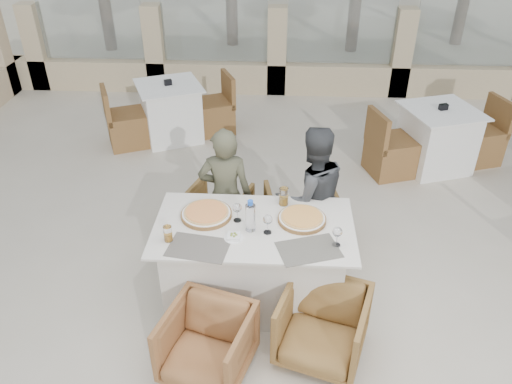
# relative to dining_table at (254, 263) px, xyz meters

# --- Properties ---
(ground) EXTENTS (80.00, 80.00, 0.00)m
(ground) POSITION_rel_dining_table_xyz_m (0.08, 0.06, -0.39)
(ground) COLOR beige
(ground) RESTS_ON ground
(perimeter_wall_far) EXTENTS (10.00, 0.34, 1.60)m
(perimeter_wall_far) POSITION_rel_dining_table_xyz_m (0.08, 4.86, 0.42)
(perimeter_wall_far) COLOR #CAB78E
(perimeter_wall_far) RESTS_ON ground
(dining_table) EXTENTS (1.60, 0.90, 0.77)m
(dining_table) POSITION_rel_dining_table_xyz_m (0.00, 0.00, 0.00)
(dining_table) COLOR silver
(dining_table) RESTS_ON ground
(placemat_near_left) EXTENTS (0.49, 0.37, 0.00)m
(placemat_near_left) POSITION_rel_dining_table_xyz_m (-0.40, -0.30, 0.39)
(placemat_near_left) COLOR #635C54
(placemat_near_left) RESTS_ON dining_table
(placemat_near_right) EXTENTS (0.52, 0.43, 0.00)m
(placemat_near_right) POSITION_rel_dining_table_xyz_m (0.43, -0.27, 0.39)
(placemat_near_right) COLOR #625E54
(placemat_near_right) RESTS_ON dining_table
(pizza_left) EXTENTS (0.53, 0.53, 0.05)m
(pizza_left) POSITION_rel_dining_table_xyz_m (-0.40, 0.12, 0.41)
(pizza_left) COLOR #E9571F
(pizza_left) RESTS_ON dining_table
(pizza_right) EXTENTS (0.40, 0.40, 0.05)m
(pizza_right) POSITION_rel_dining_table_xyz_m (0.38, 0.09, 0.41)
(pizza_right) COLOR orange
(pizza_right) RESTS_ON dining_table
(water_bottle) EXTENTS (0.09, 0.09, 0.27)m
(water_bottle) POSITION_rel_dining_table_xyz_m (-0.02, -0.05, 0.52)
(water_bottle) COLOR #BADFF5
(water_bottle) RESTS_ON dining_table
(wine_glass_centre) EXTENTS (0.08, 0.08, 0.18)m
(wine_glass_centre) POSITION_rel_dining_table_xyz_m (-0.14, 0.07, 0.48)
(wine_glass_centre) COLOR white
(wine_glass_centre) RESTS_ON dining_table
(wine_glass_near) EXTENTS (0.09, 0.09, 0.18)m
(wine_glass_near) POSITION_rel_dining_table_xyz_m (0.11, -0.08, 0.48)
(wine_glass_near) COLOR silver
(wine_glass_near) RESTS_ON dining_table
(wine_glass_corner) EXTENTS (0.09, 0.09, 0.18)m
(wine_glass_corner) POSITION_rel_dining_table_xyz_m (0.64, -0.21, 0.48)
(wine_glass_corner) COLOR white
(wine_glass_corner) RESTS_ON dining_table
(beer_glass_left) EXTENTS (0.08, 0.08, 0.13)m
(beer_glass_left) POSITION_rel_dining_table_xyz_m (-0.64, -0.22, 0.45)
(beer_glass_left) COLOR orange
(beer_glass_left) RESTS_ON dining_table
(beer_glass_right) EXTENTS (0.10, 0.10, 0.16)m
(beer_glass_right) POSITION_rel_dining_table_xyz_m (0.23, 0.32, 0.46)
(beer_glass_right) COLOR #C3871B
(beer_glass_right) RESTS_ON dining_table
(olive_dish) EXTENTS (0.14, 0.14, 0.04)m
(olive_dish) POSITION_rel_dining_table_xyz_m (-0.15, -0.17, 0.41)
(olive_dish) COLOR white
(olive_dish) RESTS_ON dining_table
(armchair_far_left) EXTENTS (0.73, 0.74, 0.54)m
(armchair_far_left) POSITION_rel_dining_table_xyz_m (-0.42, 0.88, -0.12)
(armchair_far_left) COLOR olive
(armchair_far_left) RESTS_ON ground
(armchair_far_right) EXTENTS (0.77, 0.79, 0.62)m
(armchair_far_right) POSITION_rel_dining_table_xyz_m (0.42, 0.74, -0.08)
(armchair_far_right) COLOR brown
(armchair_far_right) RESTS_ON ground
(armchair_near_left) EXTENTS (0.75, 0.76, 0.55)m
(armchair_near_left) POSITION_rel_dining_table_xyz_m (-0.29, -0.78, -0.11)
(armchair_near_left) COLOR #946036
(armchair_near_left) RESTS_ON ground
(armchair_near_right) EXTENTS (0.78, 0.79, 0.58)m
(armchair_near_right) POSITION_rel_dining_table_xyz_m (0.55, -0.57, -0.10)
(armchair_near_right) COLOR olive
(armchair_near_right) RESTS_ON ground
(diner_left) EXTENTS (0.50, 0.34, 1.33)m
(diner_left) POSITION_rel_dining_table_xyz_m (-0.30, 0.60, 0.28)
(diner_left) COLOR #4C4C37
(diner_left) RESTS_ON ground
(diner_right) EXTENTS (0.80, 0.71, 1.36)m
(diner_right) POSITION_rel_dining_table_xyz_m (0.48, 0.58, 0.30)
(diner_right) COLOR #3A3C40
(diner_right) RESTS_ON ground
(bg_table_a) EXTENTS (1.83, 1.40, 0.77)m
(bg_table_a) POSITION_rel_dining_table_xyz_m (-1.32, 3.06, 0.00)
(bg_table_a) COLOR white
(bg_table_a) RESTS_ON ground
(bg_table_b) EXTENTS (1.81, 1.29, 0.77)m
(bg_table_b) POSITION_rel_dining_table_xyz_m (2.10, 2.43, 0.00)
(bg_table_b) COLOR white
(bg_table_b) RESTS_ON ground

